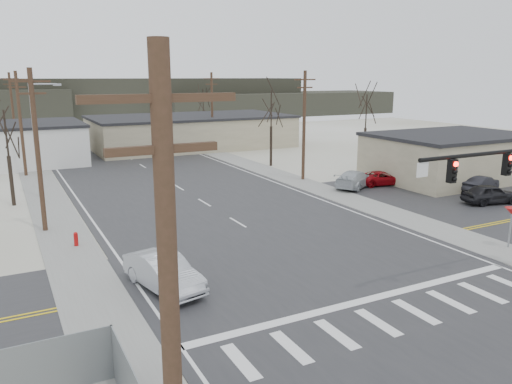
{
  "coord_description": "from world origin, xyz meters",
  "views": [
    {
      "loc": [
        -13.52,
        -20.72,
        9.49
      ],
      "look_at": [
        0.11,
        5.59,
        2.6
      ],
      "focal_mm": 35.0,
      "sensor_mm": 36.0,
      "label": 1
    }
  ],
  "objects_px": {
    "car_far_a": "(104,142)",
    "car_parked_red": "(382,178)",
    "fire_hydrant": "(76,239)",
    "car_far_b": "(89,141)",
    "car_parked_silver": "(355,179)",
    "sedan_crossing": "(163,272)",
    "car_parked_dark_a": "(490,194)",
    "car_parked_dark_b": "(481,184)"
  },
  "relations": [
    {
      "from": "sedan_crossing",
      "to": "car_far_a",
      "type": "height_order",
      "value": "car_far_a"
    },
    {
      "from": "fire_hydrant",
      "to": "car_far_a",
      "type": "distance_m",
      "value": 40.89
    },
    {
      "from": "car_far_b",
      "to": "car_parked_silver",
      "type": "distance_m",
      "value": 40.67
    },
    {
      "from": "car_parked_red",
      "to": "sedan_crossing",
      "type": "bearing_deg",
      "value": 130.2
    },
    {
      "from": "car_parked_dark_b",
      "to": "car_far_a",
      "type": "bearing_deg",
      "value": 13.63
    },
    {
      "from": "fire_hydrant",
      "to": "car_parked_dark_a",
      "type": "height_order",
      "value": "car_parked_dark_a"
    },
    {
      "from": "sedan_crossing",
      "to": "car_far_b",
      "type": "relative_size",
      "value": 1.05
    },
    {
      "from": "car_parked_red",
      "to": "car_parked_silver",
      "type": "distance_m",
      "value": 2.82
    },
    {
      "from": "sedan_crossing",
      "to": "car_parked_dark_b",
      "type": "relative_size",
      "value": 1.17
    },
    {
      "from": "car_parked_dark_a",
      "to": "car_parked_silver",
      "type": "relative_size",
      "value": 0.85
    },
    {
      "from": "fire_hydrant",
      "to": "car_parked_dark_a",
      "type": "relative_size",
      "value": 0.2
    },
    {
      "from": "fire_hydrant",
      "to": "car_far_b",
      "type": "xyz_separation_m",
      "value": [
        7.63,
        42.3,
        0.38
      ]
    },
    {
      "from": "fire_hydrant",
      "to": "sedan_crossing",
      "type": "relative_size",
      "value": 0.18
    },
    {
      "from": "car_far_a",
      "to": "car_far_b",
      "type": "distance_m",
      "value": 2.9
    },
    {
      "from": "sedan_crossing",
      "to": "car_parked_dark_a",
      "type": "height_order",
      "value": "sedan_crossing"
    },
    {
      "from": "car_far_b",
      "to": "car_parked_red",
      "type": "relative_size",
      "value": 1.05
    },
    {
      "from": "car_parked_dark_a",
      "to": "fire_hydrant",
      "type": "bearing_deg",
      "value": 94.9
    },
    {
      "from": "car_parked_silver",
      "to": "car_parked_dark_a",
      "type": "bearing_deg",
      "value": -177.95
    },
    {
      "from": "sedan_crossing",
      "to": "car_parked_dark_b",
      "type": "xyz_separation_m",
      "value": [
        29.54,
        6.84,
        -0.13
      ]
    },
    {
      "from": "fire_hydrant",
      "to": "car_parked_dark_b",
      "type": "height_order",
      "value": "car_parked_dark_b"
    },
    {
      "from": "fire_hydrant",
      "to": "sedan_crossing",
      "type": "height_order",
      "value": "sedan_crossing"
    },
    {
      "from": "car_far_a",
      "to": "car_far_b",
      "type": "relative_size",
      "value": 1.25
    },
    {
      "from": "car_far_b",
      "to": "car_parked_red",
      "type": "distance_m",
      "value": 42.13
    },
    {
      "from": "car_parked_dark_b",
      "to": "car_parked_silver",
      "type": "bearing_deg",
      "value": 38.15
    },
    {
      "from": "fire_hydrant",
      "to": "car_far_b",
      "type": "relative_size",
      "value": 0.19
    },
    {
      "from": "car_parked_silver",
      "to": "fire_hydrant",
      "type": "bearing_deg",
      "value": 72.62
    },
    {
      "from": "car_parked_dark_a",
      "to": "car_far_b",
      "type": "bearing_deg",
      "value": 38.17
    },
    {
      "from": "car_parked_dark_a",
      "to": "car_far_a",
      "type": "bearing_deg",
      "value": 37.75
    },
    {
      "from": "fire_hydrant",
      "to": "car_parked_dark_b",
      "type": "distance_m",
      "value": 32.26
    },
    {
      "from": "car_parked_red",
      "to": "car_parked_dark_b",
      "type": "xyz_separation_m",
      "value": [
        5.6,
        -5.83,
        0.07
      ]
    },
    {
      "from": "car_far_b",
      "to": "car_parked_red",
      "type": "xyz_separation_m",
      "value": [
        19.01,
        -37.6,
        -0.19
      ]
    },
    {
      "from": "sedan_crossing",
      "to": "car_far_a",
      "type": "xyz_separation_m",
      "value": [
        6.47,
        47.81,
        0.04
      ]
    },
    {
      "from": "fire_hydrant",
      "to": "car_far_a",
      "type": "xyz_separation_m",
      "value": [
        9.17,
        39.85,
        0.43
      ]
    },
    {
      "from": "sedan_crossing",
      "to": "car_parked_dark_b",
      "type": "height_order",
      "value": "sedan_crossing"
    },
    {
      "from": "car_far_a",
      "to": "car_parked_red",
      "type": "height_order",
      "value": "car_far_a"
    },
    {
      "from": "car_far_b",
      "to": "car_parked_dark_a",
      "type": "relative_size",
      "value": 1.07
    },
    {
      "from": "car_far_a",
      "to": "car_parked_silver",
      "type": "bearing_deg",
      "value": 98.43
    },
    {
      "from": "car_far_a",
      "to": "car_parked_red",
      "type": "relative_size",
      "value": 1.32
    },
    {
      "from": "car_parked_red",
      "to": "fire_hydrant",
      "type": "bearing_deg",
      "value": 112.33
    },
    {
      "from": "car_parked_red",
      "to": "car_parked_dark_b",
      "type": "relative_size",
      "value": 1.06
    },
    {
      "from": "fire_hydrant",
      "to": "car_parked_dark_b",
      "type": "bearing_deg",
      "value": -2.0
    },
    {
      "from": "sedan_crossing",
      "to": "car_far_a",
      "type": "distance_m",
      "value": 48.25
    }
  ]
}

